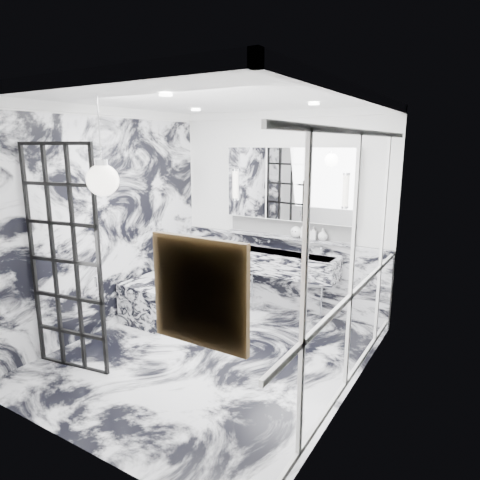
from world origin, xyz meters
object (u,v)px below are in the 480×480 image
Objects in this scene: crittall_door at (65,261)px; mirror_cabinet at (289,184)px; bathtub at (179,291)px; trough_sink at (282,263)px.

crittall_door reaches higher than mirror_cabinet.
bathtub is (-1.32, -0.83, -1.54)m from mirror_cabinet.
crittall_door reaches higher than bathtub.
bathtub is at bearing -147.94° from mirror_cabinet.
bathtub is (-0.07, 1.87, -0.91)m from crittall_door.
trough_sink is 1.55m from bathtub.
crittall_door is at bearing -116.36° from trough_sink.
trough_sink is 0.97× the size of bathtub.
trough_sink reaches higher than bathtub.
trough_sink is (1.26, 2.53, -0.45)m from crittall_door.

